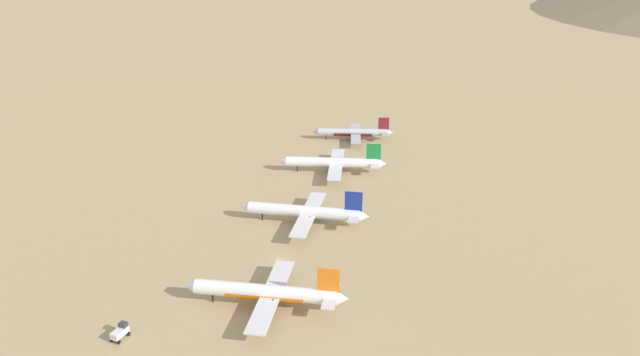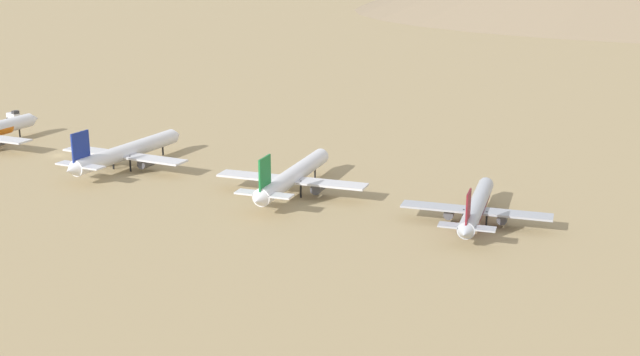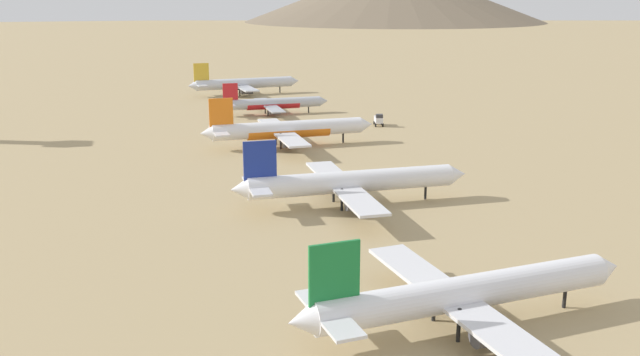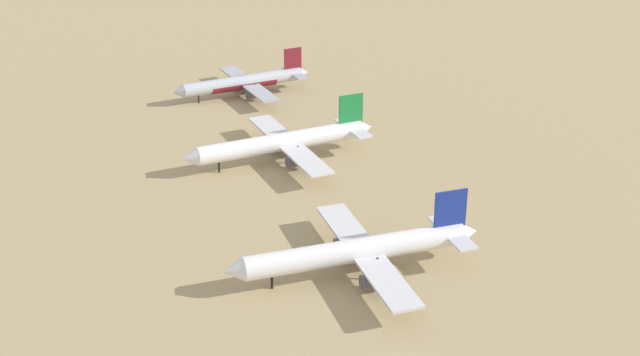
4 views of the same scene
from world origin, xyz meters
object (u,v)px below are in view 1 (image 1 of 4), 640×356
(parked_jet_1, at_px, (333,163))
(parked_jet_3, at_px, (267,293))
(service_truck, at_px, (120,331))
(parked_jet_2, at_px, (305,212))
(parked_jet_0, at_px, (353,132))

(parked_jet_1, height_order, parked_jet_3, parked_jet_3)
(parked_jet_3, bearing_deg, parked_jet_1, -90.43)
(service_truck, bearing_deg, parked_jet_2, -113.30)
(service_truck, bearing_deg, parked_jet_1, -104.94)
(parked_jet_0, relative_size, parked_jet_2, 0.85)
(parked_jet_0, distance_m, service_truck, 181.11)
(parked_jet_1, distance_m, parked_jet_2, 52.82)
(parked_jet_1, xyz_separation_m, parked_jet_2, (1.38, 52.80, 0.08))
(parked_jet_3, xyz_separation_m, service_truck, (33.98, 21.82, -2.55))
(parked_jet_1, bearing_deg, parked_jet_0, -92.63)
(parked_jet_0, bearing_deg, service_truck, 78.23)
(parked_jet_3, bearing_deg, service_truck, 32.70)
(parked_jet_0, height_order, service_truck, parked_jet_0)
(parked_jet_1, bearing_deg, service_truck, 75.06)
(parked_jet_2, relative_size, parked_jet_3, 1.00)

